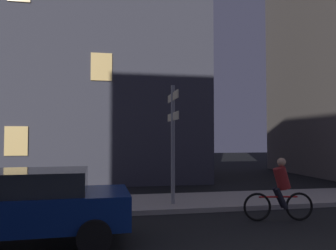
# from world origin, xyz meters

# --- Properties ---
(sidewalk_kerb) EXTENTS (40.00, 2.54, 0.14)m
(sidewalk_kerb) POSITION_xyz_m (0.00, 6.38, 0.07)
(sidewalk_kerb) COLOR #9E9991
(sidewalk_kerb) RESTS_ON ground_plane
(signpost) EXTENTS (0.12, 1.60, 3.60)m
(signpost) POSITION_xyz_m (-1.18, 5.86, 2.28)
(signpost) COLOR gray
(signpost) RESTS_ON sidewalk_kerb
(car_near_right) EXTENTS (4.13, 2.00, 1.47)m
(car_near_right) POSITION_xyz_m (-4.67, 3.14, 0.79)
(car_near_right) COLOR navy
(car_near_right) RESTS_ON ground_plane
(cyclist) EXTENTS (1.81, 0.37, 1.61)m
(cyclist) POSITION_xyz_m (1.24, 3.92, 0.75)
(cyclist) COLOR black
(cyclist) RESTS_ON ground_plane
(building_left_block) EXTENTS (13.53, 7.90, 18.95)m
(building_left_block) POSITION_xyz_m (-5.12, 14.23, 9.48)
(building_left_block) COLOR #383842
(building_left_block) RESTS_ON ground_plane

